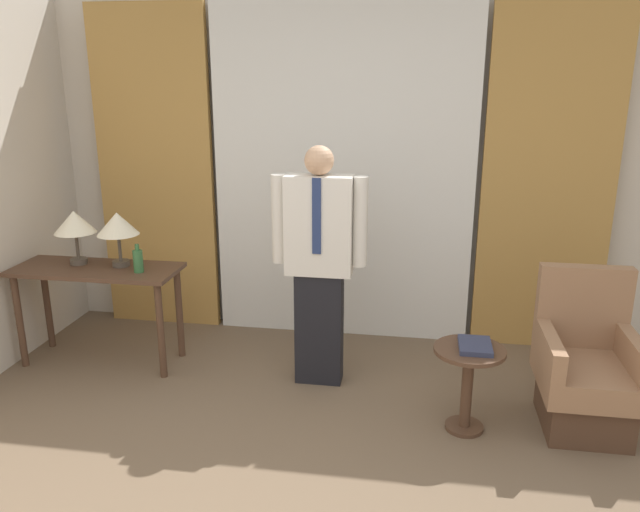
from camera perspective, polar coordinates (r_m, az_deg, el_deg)
name	(u,v)px	position (r m, az deg, el deg)	size (l,w,h in m)	color
wall_back	(345,167)	(4.97, 2.26, 8.14)	(10.00, 0.06, 2.70)	beige
curtain_sheer_center	(342,177)	(4.85, 2.06, 7.22)	(2.01, 0.06, 2.58)	white
curtain_drape_left	(156,172)	(5.25, -14.78, 7.42)	(0.95, 0.06, 2.58)	#B28442
curtain_drape_right	(548,182)	(4.90, 20.12, 6.33)	(0.95, 0.06, 2.58)	#B28442
desk	(97,284)	(4.77, -19.69, -2.40)	(1.19, 0.47, 0.73)	#4C3323
table_lamp_left	(75,224)	(4.79, -21.52, 2.76)	(0.29, 0.29, 0.39)	#4C4238
table_lamp_right	(118,225)	(4.63, -18.03, 2.67)	(0.29, 0.29, 0.39)	#4C4238
bottle_near_edge	(138,261)	(4.51, -16.30, -0.40)	(0.07, 0.07, 0.20)	#336638
person	(319,259)	(4.12, -0.07, -0.27)	(0.63, 0.21, 1.63)	black
armchair	(585,373)	(4.12, 23.07, -9.85)	(0.55, 0.64, 0.94)	#4C3323
side_table	(468,375)	(3.83, 13.37, -10.51)	(0.42, 0.42, 0.53)	#4C3323
book	(475,346)	(3.77, 13.99, -7.96)	(0.19, 0.25, 0.03)	#2D334C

